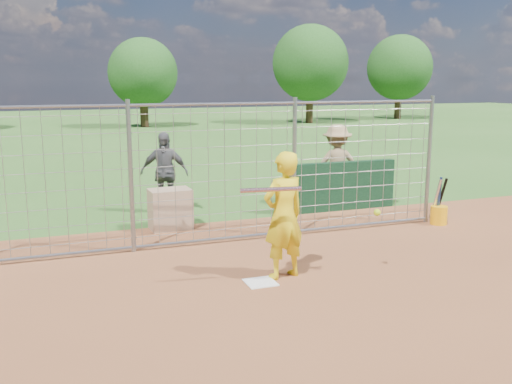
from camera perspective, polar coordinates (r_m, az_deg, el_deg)
name	(u,v)px	position (r m, az deg, el deg)	size (l,w,h in m)	color
ground	(256,279)	(8.58, -0.03, -8.67)	(100.00, 100.00, 0.00)	#2D591E
infield_dirt	(359,375)	(6.10, 10.25, -17.54)	(18.00, 18.00, 0.00)	brown
home_plate	(260,283)	(8.40, 0.45, -9.05)	(0.43, 0.43, 0.02)	silver
dugout_wall	(342,186)	(12.99, 8.58, 0.59)	(2.60, 0.20, 1.10)	#11381E
batter	(284,216)	(8.39, 2.78, -2.37)	(0.69, 0.46, 1.90)	yellow
bystander_b	(164,173)	(12.66, -9.17, 1.91)	(1.06, 0.44, 1.80)	#515155
bystander_c	(336,165)	(13.44, 8.05, 2.67)	(1.22, 0.70, 1.89)	#987B53
equipment_bin	(170,209)	(11.38, -8.57, -1.70)	(0.80, 0.55, 0.80)	tan
equipment_in_play	(298,195)	(8.04, 4.23, -0.34)	(2.19, 0.18, 0.54)	silver
bucket_with_bats	(439,212)	(12.22, 17.81, -1.96)	(0.34, 0.37, 0.98)	#FFAD0D
backstop_fence	(217,175)	(10.11, -3.96, 1.74)	(9.08, 0.08, 2.60)	gray
tree_line	(144,66)	(36.20, -11.11, 12.29)	(44.66, 6.72, 6.48)	#3F2B19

